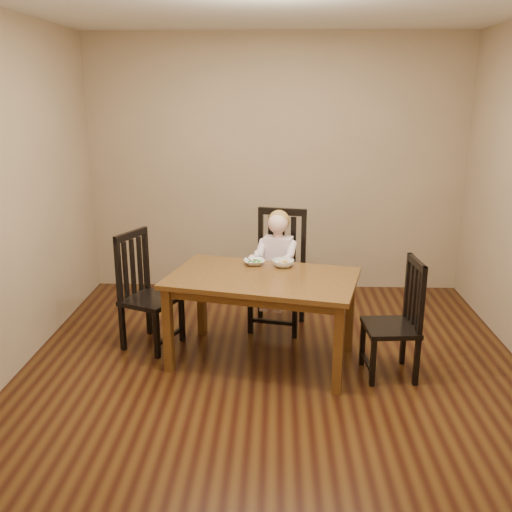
{
  "coord_description": "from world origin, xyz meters",
  "views": [
    {
      "loc": [
        0.02,
        -4.09,
        2.13
      ],
      "look_at": [
        -0.15,
        0.25,
        0.86
      ],
      "focal_mm": 40.0,
      "sensor_mm": 36.0,
      "label": 1
    }
  ],
  "objects_px": {
    "chair_left": "(146,292)",
    "bowl_peas": "(254,262)",
    "chair_child": "(279,272)",
    "bowl_veg": "(283,263)",
    "chair_right": "(397,321)",
    "dining_table": "(263,286)",
    "toddler": "(278,258)"
  },
  "relations": [
    {
      "from": "chair_child",
      "to": "bowl_veg",
      "type": "xyz_separation_m",
      "value": [
        0.04,
        -0.48,
        0.23
      ]
    },
    {
      "from": "chair_child",
      "to": "chair_left",
      "type": "xyz_separation_m",
      "value": [
        -1.12,
        -0.47,
        -0.05
      ]
    },
    {
      "from": "toddler",
      "to": "chair_left",
      "type": "bearing_deg",
      "value": 32.4
    },
    {
      "from": "bowl_veg",
      "to": "chair_child",
      "type": "bearing_deg",
      "value": 94.16
    },
    {
      "from": "chair_left",
      "to": "toddler",
      "type": "relative_size",
      "value": 1.72
    },
    {
      "from": "dining_table",
      "to": "bowl_veg",
      "type": "xyz_separation_m",
      "value": [
        0.16,
        0.26,
        0.11
      ]
    },
    {
      "from": "chair_right",
      "to": "bowl_veg",
      "type": "xyz_separation_m",
      "value": [
        -0.86,
        0.46,
        0.31
      ]
    },
    {
      "from": "chair_right",
      "to": "bowl_veg",
      "type": "height_order",
      "value": "chair_right"
    },
    {
      "from": "chair_child",
      "to": "toddler",
      "type": "xyz_separation_m",
      "value": [
        -0.01,
        -0.05,
        0.15
      ]
    },
    {
      "from": "chair_left",
      "to": "bowl_peas",
      "type": "height_order",
      "value": "chair_left"
    },
    {
      "from": "chair_child",
      "to": "chair_right",
      "type": "height_order",
      "value": "chair_child"
    },
    {
      "from": "dining_table",
      "to": "bowl_veg",
      "type": "bearing_deg",
      "value": 57.36
    },
    {
      "from": "chair_left",
      "to": "bowl_veg",
      "type": "bearing_deg",
      "value": 113.28
    },
    {
      "from": "chair_child",
      "to": "chair_right",
      "type": "distance_m",
      "value": 1.3
    },
    {
      "from": "bowl_peas",
      "to": "bowl_veg",
      "type": "relative_size",
      "value": 0.96
    },
    {
      "from": "chair_right",
      "to": "bowl_peas",
      "type": "xyz_separation_m",
      "value": [
        -1.1,
        0.5,
        0.3
      ]
    },
    {
      "from": "dining_table",
      "to": "chair_left",
      "type": "bearing_deg",
      "value": 164.88
    },
    {
      "from": "chair_left",
      "to": "dining_table",
      "type": "bearing_deg",
      "value": 98.81
    },
    {
      "from": "chair_left",
      "to": "chair_right",
      "type": "bearing_deg",
      "value": 100.8
    },
    {
      "from": "dining_table",
      "to": "chair_child",
      "type": "distance_m",
      "value": 0.76
    },
    {
      "from": "chair_child",
      "to": "chair_right",
      "type": "xyz_separation_m",
      "value": [
        0.9,
        -0.94,
        -0.08
      ]
    },
    {
      "from": "chair_child",
      "to": "chair_left",
      "type": "height_order",
      "value": "chair_child"
    },
    {
      "from": "chair_right",
      "to": "bowl_peas",
      "type": "relative_size",
      "value": 5.35
    },
    {
      "from": "bowl_peas",
      "to": "dining_table",
      "type": "bearing_deg",
      "value": -75.52
    },
    {
      "from": "toddler",
      "to": "bowl_peas",
      "type": "bearing_deg",
      "value": 74.97
    },
    {
      "from": "chair_child",
      "to": "bowl_peas",
      "type": "xyz_separation_m",
      "value": [
        -0.21,
        -0.44,
        0.22
      ]
    },
    {
      "from": "chair_child",
      "to": "bowl_veg",
      "type": "height_order",
      "value": "chair_child"
    },
    {
      "from": "chair_left",
      "to": "bowl_veg",
      "type": "distance_m",
      "value": 1.19
    },
    {
      "from": "chair_left",
      "to": "bowl_peas",
      "type": "relative_size",
      "value": 5.73
    },
    {
      "from": "dining_table",
      "to": "chair_right",
      "type": "relative_size",
      "value": 1.73
    },
    {
      "from": "toddler",
      "to": "bowl_peas",
      "type": "xyz_separation_m",
      "value": [
        -0.19,
        -0.38,
        0.08
      ]
    },
    {
      "from": "dining_table",
      "to": "chair_left",
      "type": "xyz_separation_m",
      "value": [
        -0.99,
        0.27,
        -0.16
      ]
    }
  ]
}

